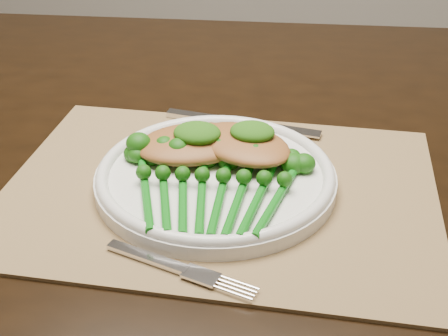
% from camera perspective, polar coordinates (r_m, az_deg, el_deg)
% --- Properties ---
extents(dining_table, '(1.67, 1.02, 0.75)m').
position_cam_1_polar(dining_table, '(1.09, -3.08, -13.49)').
color(dining_table, black).
rests_on(dining_table, ground).
extents(placemat, '(0.49, 0.36, 0.00)m').
position_cam_1_polar(placemat, '(0.72, -0.40, -2.04)').
color(placemat, olive).
rests_on(placemat, dining_table).
extents(dinner_plate, '(0.28, 0.28, 0.03)m').
position_cam_1_polar(dinner_plate, '(0.72, -0.77, -0.70)').
color(dinner_plate, white).
rests_on(dinner_plate, placemat).
extents(knife, '(0.22, 0.05, 0.01)m').
position_cam_1_polar(knife, '(0.85, 0.28, 4.31)').
color(knife, silver).
rests_on(knife, placemat).
extents(fork, '(0.16, 0.06, 0.00)m').
position_cam_1_polar(fork, '(0.60, -3.23, -9.43)').
color(fork, silver).
rests_on(fork, placemat).
extents(chicken_fillet_left, '(0.17, 0.14, 0.03)m').
position_cam_1_polar(chicken_fillet_left, '(0.75, -2.77, 2.26)').
color(chicken_fillet_left, '#9C5F2D').
rests_on(chicken_fillet_left, dinner_plate).
extents(chicken_fillet_right, '(0.15, 0.14, 0.02)m').
position_cam_1_polar(chicken_fillet_right, '(0.74, 1.74, 2.22)').
color(chicken_fillet_right, '#9C5F2D').
rests_on(chicken_fillet_right, dinner_plate).
extents(pesto_dollop_left, '(0.06, 0.05, 0.02)m').
position_cam_1_polar(pesto_dollop_left, '(0.74, -2.47, 3.21)').
color(pesto_dollop_left, '#17470A').
rests_on(pesto_dollop_left, chicken_fillet_left).
extents(pesto_dollop_right, '(0.05, 0.04, 0.02)m').
position_cam_1_polar(pesto_dollop_right, '(0.73, 2.61, 3.34)').
color(pesto_dollop_right, '#17470A').
rests_on(pesto_dollop_right, chicken_fillet_right).
extents(broccolini_bundle, '(0.18, 0.20, 0.04)m').
position_cam_1_polar(broccolini_bundle, '(0.67, -1.18, -2.40)').
color(broccolini_bundle, '#0D6411').
rests_on(broccolini_bundle, dinner_plate).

